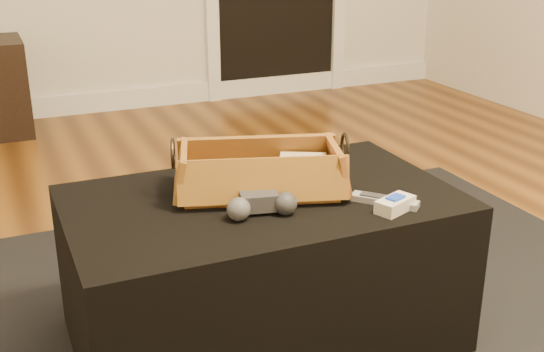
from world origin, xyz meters
name	(u,v)px	position (x,y,z in m)	size (l,w,h in m)	color
baseboard	(81,104)	(0.00, 2.73, 0.06)	(5.00, 0.04, 0.12)	white
area_rug	(270,346)	(0.10, 0.04, 0.01)	(2.60, 2.00, 0.01)	black
ottoman	(262,268)	(0.10, 0.09, 0.22)	(1.00, 0.60, 0.42)	black
tv_remote	(252,185)	(0.08, 0.11, 0.46)	(0.23, 0.05, 0.02)	black
cloth_bundle	(303,169)	(0.23, 0.11, 0.48)	(0.12, 0.08, 0.07)	tan
wicker_basket	(260,174)	(0.10, 0.12, 0.48)	(0.49, 0.35, 0.16)	#B06F27
game_controller	(261,204)	(0.05, -0.02, 0.46)	(0.18, 0.11, 0.06)	#2B2B2E
silver_remote	(385,200)	(0.36, -0.08, 0.44)	(0.14, 0.15, 0.02)	#94969B
cream_gadget	(395,204)	(0.36, -0.13, 0.45)	(0.12, 0.09, 0.04)	beige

